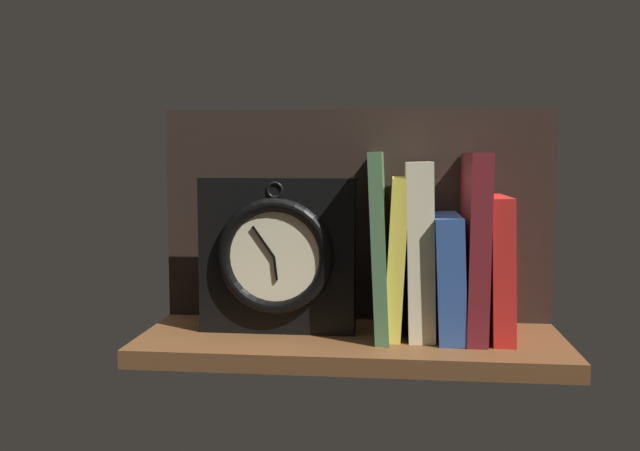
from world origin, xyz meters
TOP-DOWN VIEW (x-y plane):
  - ground_plane at (0.00, 0.00)cm, footprint 59.51×22.18cm
  - back_panel at (0.00, 10.49)cm, footprint 59.51×1.20cm
  - book_green_romantic at (3.87, 2.07)cm, footprint 3.13×15.63cm
  - book_yellow_seinlanguage at (6.27, 2.07)cm, footprint 3.32×12.51cm
  - book_cream_twain at (9.53, 2.07)cm, footprint 4.27×12.52cm
  - book_blue_modern at (13.51, 2.07)cm, footprint 4.49×14.88cm
  - book_maroon_dawkins at (17.09, 2.07)cm, footprint 3.02×15.15cm
  - book_red_requiem at (20.29, 2.07)cm, footprint 3.60×14.12cm
  - framed_clock at (-10.68, 1.20)cm, footprint 22.21×6.42cm

SIDE VIEW (x-z plane):
  - ground_plane at x=0.00cm, z-range -2.50..0.00cm
  - book_blue_modern at x=13.51cm, z-range -0.07..17.15cm
  - book_red_requiem at x=20.29cm, z-range -0.04..19.76cm
  - book_yellow_seinlanguage at x=6.27cm, z-range -0.04..22.30cm
  - framed_clock at x=-10.68cm, z-range 0.04..22.25cm
  - book_cream_twain at x=9.53cm, z-range -0.04..24.51cm
  - book_maroon_dawkins at x=17.09cm, z-range -0.01..25.69cm
  - book_green_romantic at x=3.87cm, z-range -0.03..25.83cm
  - back_panel at x=0.00cm, z-range 0.00..32.45cm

